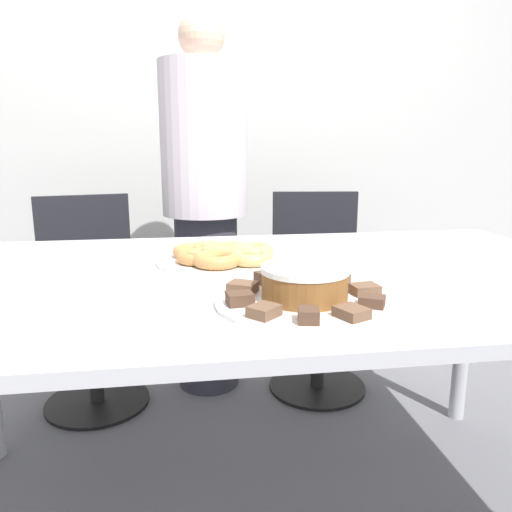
{
  "coord_description": "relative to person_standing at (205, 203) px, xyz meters",
  "views": [
    {
      "loc": [
        -0.2,
        -1.25,
        1.1
      ],
      "look_at": [
        -0.03,
        -0.07,
        0.83
      ],
      "focal_mm": 35.0,
      "sensor_mm": 36.0,
      "label": 1
    }
  ],
  "objects": [
    {
      "name": "donut_6",
      "position": [
        -0.01,
        -0.88,
        -0.05
      ],
      "size": [
        0.13,
        0.13,
        0.04
      ],
      "color": "#D18E4C",
      "rests_on": "plate_donuts"
    },
    {
      "name": "donut_4",
      "position": [
        -0.08,
        -0.76,
        -0.05
      ],
      "size": [
        0.11,
        0.11,
        0.03
      ],
      "color": "#D18E4C",
      "rests_on": "plate_donuts"
    },
    {
      "name": "lamington_2",
      "position": [
        0.27,
        -1.27,
        -0.06
      ],
      "size": [
        0.06,
        0.06,
        0.02
      ],
      "rotation": [
        0.0,
        0.0,
        5.78
      ],
      "color": "#513828",
      "rests_on": "plate_cake"
    },
    {
      "name": "donut_0",
      "position": [
        0.0,
        -0.8,
        -0.05
      ],
      "size": [
        0.11,
        0.11,
        0.04
      ],
      "color": "tan",
      "rests_on": "plate_donuts"
    },
    {
      "name": "lamington_3",
      "position": [
        0.29,
        -1.18,
        -0.06
      ],
      "size": [
        0.06,
        0.06,
        0.02
      ],
      "rotation": [
        0.0,
        0.0,
        6.41
      ],
      "color": "brown",
      "rests_on": "plate_cake"
    },
    {
      "name": "office_chair_left",
      "position": [
        -0.5,
        -0.06,
        -0.43
      ],
      "size": [
        0.52,
        0.52,
        0.88
      ],
      "rotation": [
        0.0,
        0.0,
        0.21
      ],
      "color": "black",
      "rests_on": "ground_plane"
    },
    {
      "name": "plate_donuts",
      "position": [
        0.0,
        -0.8,
        -0.07
      ],
      "size": [
        0.36,
        0.36,
        0.01
      ],
      "color": "white",
      "rests_on": "table"
    },
    {
      "name": "lamington_4",
      "position": [
        0.25,
        -1.1,
        -0.06
      ],
      "size": [
        0.07,
        0.07,
        0.02
      ],
      "rotation": [
        0.0,
        0.0,
        7.04
      ],
      "color": "brown",
      "rests_on": "plate_cake"
    },
    {
      "name": "lamington_6",
      "position": [
        0.09,
        -1.07,
        -0.05
      ],
      "size": [
        0.06,
        0.06,
        0.03
      ],
      "rotation": [
        0.0,
        0.0,
        8.29
      ],
      "color": "#513828",
      "rests_on": "plate_cake"
    },
    {
      "name": "frosted_cake",
      "position": [
        0.15,
        -1.2,
        -0.03
      ],
      "size": [
        0.18,
        0.18,
        0.07
      ],
      "color": "brown",
      "rests_on": "plate_cake"
    },
    {
      "name": "donut_7",
      "position": [
        0.08,
        -0.87,
        -0.05
      ],
      "size": [
        0.12,
        0.12,
        0.03
      ],
      "color": "#E5AD66",
      "rests_on": "plate_donuts"
    },
    {
      "name": "person_standing",
      "position": [
        0.0,
        0.0,
        0.0
      ],
      "size": [
        0.37,
        0.37,
        1.62
      ],
      "color": "#383842",
      "rests_on": "ground_plane"
    },
    {
      "name": "lamington_7",
      "position": [
        0.03,
        -1.13,
        -0.06
      ],
      "size": [
        0.08,
        0.07,
        0.02
      ],
      "rotation": [
        0.0,
        0.0,
        8.92
      ],
      "color": "brown",
      "rests_on": "plate_cake"
    },
    {
      "name": "office_chair_right",
      "position": [
        0.5,
        -0.06,
        -0.43
      ],
      "size": [
        0.49,
        0.49,
        0.88
      ],
      "rotation": [
        0.0,
        0.0,
        -0.12
      ],
      "color": "black",
      "rests_on": "ground_plane"
    },
    {
      "name": "lamington_8",
      "position": [
        0.01,
        -1.22,
        -0.06
      ],
      "size": [
        0.06,
        0.05,
        0.02
      ],
      "rotation": [
        0.0,
        0.0,
        9.55
      ],
      "color": "#513828",
      "rests_on": "plate_cake"
    },
    {
      "name": "donut_5",
      "position": [
        -0.06,
        -0.84,
        -0.05
      ],
      "size": [
        0.12,
        0.12,
        0.03
      ],
      "color": "#C68447",
      "rests_on": "plate_donuts"
    },
    {
      "name": "lamington_1",
      "position": [
        0.21,
        -1.33,
        -0.06
      ],
      "size": [
        0.07,
        0.07,
        0.02
      ],
      "rotation": [
        0.0,
        0.0,
        5.15
      ],
      "color": "brown",
      "rests_on": "plate_cake"
    },
    {
      "name": "wall_back",
      "position": [
        0.1,
        0.71,
        0.45
      ],
      "size": [
        8.0,
        0.05,
        2.6
      ],
      "color": "silver",
      "rests_on": "ground_plane"
    },
    {
      "name": "lamington_0",
      "position": [
        0.12,
        -1.34,
        -0.06
      ],
      "size": [
        0.05,
        0.05,
        0.03
      ],
      "rotation": [
        0.0,
        0.0,
        4.52
      ],
      "color": "#513828",
      "rests_on": "plate_cake"
    },
    {
      "name": "donut_2",
      "position": [
        0.03,
        -0.75,
        -0.05
      ],
      "size": [
        0.12,
        0.12,
        0.03
      ],
      "color": "#E5AD66",
      "rests_on": "plate_donuts"
    },
    {
      "name": "table",
      "position": [
        0.1,
        -0.93,
        -0.15
      ],
      "size": [
        1.9,
        1.07,
        0.77
      ],
      "color": "silver",
      "rests_on": "ground_plane"
    },
    {
      "name": "plate_cake",
      "position": [
        0.15,
        -1.2,
        -0.07
      ],
      "size": [
        0.38,
        0.38,
        0.01
      ],
      "color": "white",
      "rests_on": "table"
    },
    {
      "name": "donut_1",
      "position": [
        0.09,
        -0.8,
        -0.05
      ],
      "size": [
        0.12,
        0.12,
        0.04
      ],
      "color": "#E5AD66",
      "rests_on": "plate_donuts"
    },
    {
      "name": "lamington_9",
      "position": [
        0.05,
        -1.3,
        -0.06
      ],
      "size": [
        0.07,
        0.07,
        0.02
      ],
      "rotation": [
        0.0,
        0.0,
        10.18
      ],
      "color": "brown",
      "rests_on": "plate_cake"
    },
    {
      "name": "lamington_5",
      "position": [
        0.17,
        -1.06,
        -0.05
      ],
      "size": [
        0.06,
        0.06,
        0.03
      ],
      "rotation": [
        0.0,
        0.0,
        7.67
      ],
      "color": "brown",
      "rests_on": "plate_cake"
    },
    {
      "name": "donut_3",
      "position": [
        -0.03,
        -0.72,
        -0.05
      ],
      "size": [
        0.1,
        0.1,
        0.03
      ],
      "color": "#E5AD66",
      "rests_on": "plate_donuts"
    }
  ]
}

